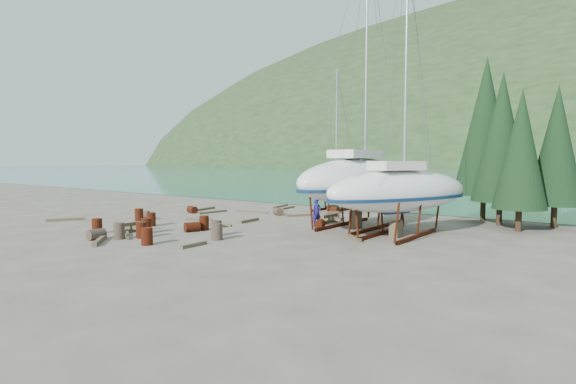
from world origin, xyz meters
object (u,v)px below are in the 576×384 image
Objects in this scene: large_sailboat_near at (360,180)px; worker at (317,213)px; small_sailboat_shore at (334,187)px; large_sailboat_far at (400,190)px.

large_sailboat_near is 10.40× the size of worker.
large_sailboat_near is 3.50m from worker.
large_sailboat_near is at bearing -42.38° from small_sailboat_shore.
large_sailboat_near is 3.83m from large_sailboat_far.
large_sailboat_far is (3.41, -1.70, -0.46)m from large_sailboat_near.
large_sailboat_near reaches higher than large_sailboat_far.
worker is (-2.33, -1.49, -2.14)m from large_sailboat_near.
large_sailboat_far reaches higher than worker.
large_sailboat_far is 8.70× the size of worker.
worker is (4.11, -8.83, -1.07)m from small_sailboat_shore.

